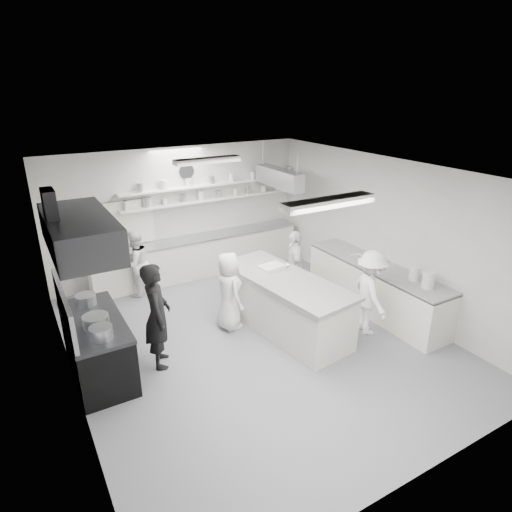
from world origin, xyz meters
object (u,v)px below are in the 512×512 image
back_counter (199,256)px  stove (98,348)px  prep_island (285,305)px  cook_back (136,263)px  cook_stove (157,316)px  right_counter (375,288)px

back_counter → stove: bearing=-136.0°
prep_island → cook_back: cook_back is taller
prep_island → cook_stove: cook_stove is taller
back_counter → prep_island: size_ratio=1.88×
right_counter → cook_stove: (-4.34, 0.37, 0.41)m
stove → cook_back: bearing=61.9°
back_counter → cook_back: cook_back is taller
right_counter → back_counter: bearing=124.7°
back_counter → prep_island: prep_island is taller
prep_island → cook_back: size_ratio=1.83×
prep_island → back_counter: bearing=89.2°
right_counter → prep_island: (-1.98, 0.28, 0.02)m
stove → right_counter: bearing=-6.5°
stove → prep_island: 3.29m
cook_back → cook_stove: bearing=60.0°
cook_back → right_counter: bearing=120.6°
stove → cook_stove: 1.04m
back_counter → cook_back: bearing=-167.5°
stove → cook_back: (1.31, 2.45, 0.28)m
stove → right_counter: right_counter is taller
stove → cook_back: 2.79m
cook_stove → cook_back: 2.71m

